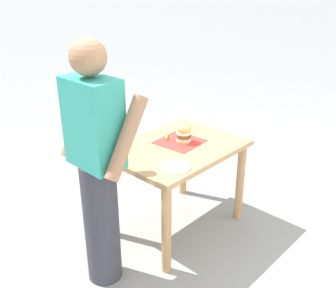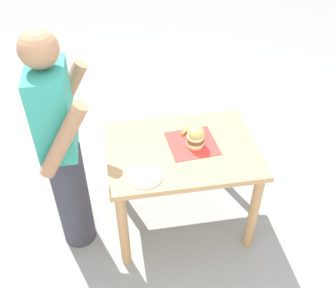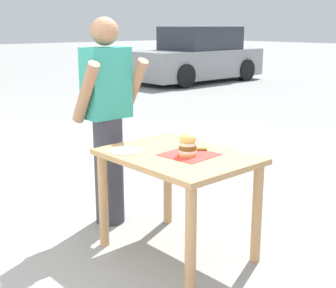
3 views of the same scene
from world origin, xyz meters
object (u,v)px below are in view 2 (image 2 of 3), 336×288
at_px(diner_across_table, 62,149).
at_px(patio_table, 182,162).
at_px(side_plate_with_forks, 145,177).
at_px(pickle_spear, 186,131).
at_px(sandwich, 196,137).

bearing_deg(diner_across_table, patio_table, -87.68).
bearing_deg(side_plate_with_forks, pickle_spear, -40.05).
relative_size(pickle_spear, side_plate_with_forks, 0.45).
bearing_deg(sandwich, pickle_spear, 12.73).
distance_m(side_plate_with_forks, diner_across_table, 0.56).
distance_m(patio_table, diner_across_table, 0.84).
bearing_deg(pickle_spear, diner_across_table, 103.13).
distance_m(patio_table, side_plate_with_forks, 0.40).
xyz_separation_m(pickle_spear, diner_across_table, (-0.20, 0.85, 0.11)).
relative_size(sandwich, side_plate_with_forks, 0.89).
bearing_deg(diner_across_table, pickle_spear, -76.87).
bearing_deg(patio_table, diner_across_table, 92.32).
relative_size(patio_table, side_plate_with_forks, 4.74).
height_order(sandwich, pickle_spear, sandwich).
distance_m(pickle_spear, diner_across_table, 0.88).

